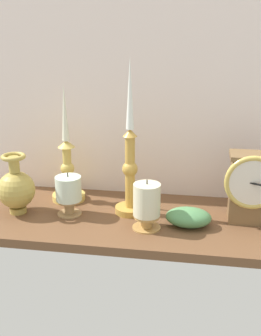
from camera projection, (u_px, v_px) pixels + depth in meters
ground_plane at (139, 221)px, 119.10cm from camera, size 100.00×36.00×2.40cm
back_wall at (149, 88)px, 125.47cm from camera, size 120.00×2.00×65.00cm
mantel_clock at (251, 187)px, 112.53cm from camera, size 14.33×9.69×19.48cm
candlestick_tall_left at (67, 168)px, 126.95cm from camera, size 9.80×9.80×34.56cm
candlestick_tall_center at (130, 166)px, 116.92cm from camera, size 8.32×8.32×42.86cm
brass_vase_bulbous at (16, 188)px, 119.11cm from camera, size 10.36×10.36×16.94cm
pillar_candle_front at (69, 193)px, 118.09cm from camera, size 7.09×7.09×12.26cm
pillar_candle_near_clock at (147, 204)px, 110.05cm from camera, size 7.34×7.34×13.38cm
ivy_sprig at (188, 217)px, 112.67cm from camera, size 11.91×8.33×4.90cm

